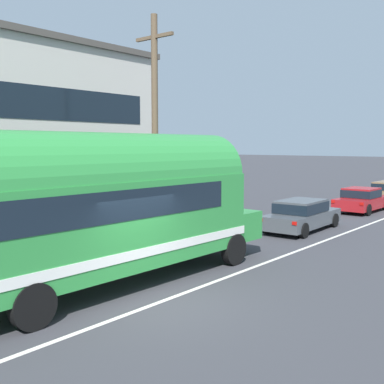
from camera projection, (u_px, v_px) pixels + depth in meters
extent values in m
plane|color=#38383D|center=(159.00, 303.00, 11.30)|extent=(300.00, 300.00, 0.00)
cube|color=silver|center=(348.00, 232.00, 20.49)|extent=(0.14, 80.00, 0.01)
cube|color=silver|center=(272.00, 223.00, 22.92)|extent=(0.12, 80.00, 0.01)
cylinder|color=brown|center=(155.00, 133.00, 17.28)|extent=(0.24, 0.24, 8.50)
cube|color=brown|center=(154.00, 37.00, 16.93)|extent=(1.80, 0.12, 0.12)
cube|color=#2D8C3D|center=(108.00, 222.00, 12.41)|extent=(2.71, 9.06, 2.30)
cylinder|color=#2D8C3D|center=(107.00, 179.00, 12.29)|extent=(2.66, 8.96, 2.45)
cube|color=#2D8C3D|center=(225.00, 223.00, 16.34)|extent=(2.29, 1.35, 0.95)
cube|color=silver|center=(108.00, 246.00, 12.47)|extent=(2.76, 9.10, 0.24)
cube|color=black|center=(98.00, 201.00, 12.12)|extent=(2.70, 7.26, 0.76)
cube|color=black|center=(214.00, 187.00, 15.76)|extent=(2.14, 0.15, 0.96)
cube|color=silver|center=(236.00, 224.00, 16.87)|extent=(0.90, 0.12, 0.56)
cylinder|color=black|center=(180.00, 240.00, 16.37)|extent=(0.28, 1.01, 1.00)
cylinder|color=black|center=(234.00, 249.00, 14.84)|extent=(0.28, 1.01, 1.00)
cylinder|color=black|center=(33.00, 306.00, 9.59)|extent=(0.28, 1.01, 1.00)
cube|color=#474C51|center=(302.00, 219.00, 20.89)|extent=(1.92, 4.77, 0.60)
cube|color=#474C51|center=(301.00, 206.00, 20.73)|extent=(1.65, 2.42, 0.55)
cube|color=black|center=(301.00, 207.00, 20.74)|extent=(1.71, 2.46, 0.43)
cube|color=red|center=(260.00, 220.00, 19.48)|extent=(0.20, 0.05, 0.14)
cube|color=red|center=(294.00, 223.00, 18.54)|extent=(0.20, 0.05, 0.14)
cylinder|color=black|center=(300.00, 217.00, 22.73)|extent=(0.22, 0.65, 0.64)
cylinder|color=black|center=(334.00, 220.00, 21.70)|extent=(0.22, 0.65, 0.64)
cylinder|color=black|center=(267.00, 226.00, 20.12)|extent=(0.22, 0.65, 0.64)
cylinder|color=black|center=(304.00, 231.00, 19.09)|extent=(0.22, 0.65, 0.64)
cube|color=#A5191E|center=(362.00, 203.00, 26.76)|extent=(1.88, 4.25, 0.60)
cube|color=#A5191E|center=(361.00, 193.00, 26.61)|extent=(1.65, 1.90, 0.55)
cube|color=black|center=(361.00, 193.00, 26.61)|extent=(1.71, 1.94, 0.43)
cube|color=red|center=(333.00, 202.00, 25.65)|extent=(0.20, 0.04, 0.14)
cube|color=red|center=(362.00, 204.00, 24.62)|extent=(0.20, 0.04, 0.14)
cylinder|color=black|center=(356.00, 202.00, 28.42)|extent=(0.21, 0.64, 0.64)
cylinder|color=black|center=(337.00, 207.00, 26.28)|extent=(0.21, 0.64, 0.64)
cylinder|color=black|center=(368.00, 210.00, 25.15)|extent=(0.21, 0.64, 0.64)
cube|color=red|center=(371.00, 192.00, 30.74)|extent=(0.20, 0.05, 0.14)
cylinder|color=black|center=(373.00, 197.00, 31.36)|extent=(0.22, 0.65, 0.64)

